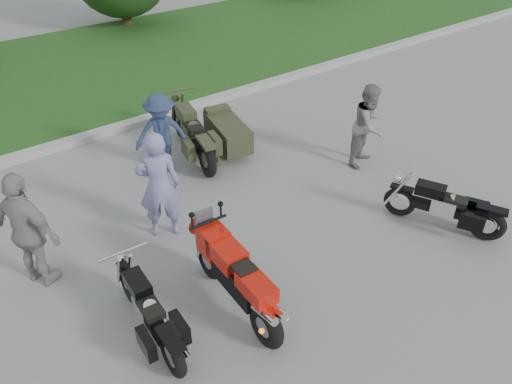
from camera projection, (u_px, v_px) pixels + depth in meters
ground at (263, 280)px, 7.75m from camera, size 80.00×80.00×0.00m
curb at (107, 131)px, 11.66m from camera, size 60.00×0.30×0.15m
grass_strip at (49, 78)px, 14.39m from camera, size 60.00×8.00×0.14m
sportbike_red at (237, 277)px, 6.93m from camera, size 0.43×2.21×1.05m
cruiser_left at (151, 316)px, 6.63m from camera, size 0.37×2.07×0.80m
cruiser_right at (448, 209)px, 8.59m from camera, size 1.03×1.93×0.80m
cruiser_sidecar at (214, 134)px, 10.72m from camera, size 1.55×2.52×0.98m
person_stripe at (159, 186)px, 8.16m from camera, size 0.85×0.74×1.96m
person_grey at (369, 125)px, 10.18m from camera, size 1.01×0.90×1.74m
person_denim at (162, 134)px, 9.92m from camera, size 1.26×1.07×1.69m
person_back at (29, 231)px, 7.21m from camera, size 0.94×1.22×1.93m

